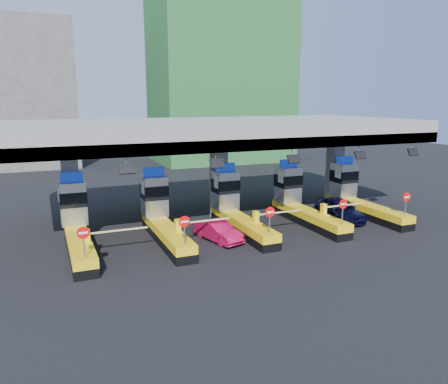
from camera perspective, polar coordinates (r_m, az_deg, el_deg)
name	(u,v)px	position (r m, az deg, el deg)	size (l,w,h in m)	color
ground	(236,229)	(29.10, 1.55, -4.82)	(120.00, 120.00, 0.00)	black
toll_canopy	(219,133)	(30.59, -0.61, 7.71)	(28.00, 12.09, 7.00)	slate
toll_lane_far_left	(76,224)	(26.64, -18.75, -3.92)	(4.43, 8.00, 4.16)	black
toll_lane_left	(161,215)	(27.38, -8.26, -2.98)	(4.43, 8.00, 4.16)	black
toll_lane_center	(234,207)	(28.98, 1.35, -2.02)	(4.43, 8.00, 4.16)	black
toll_lane_right	(299,201)	(31.30, 9.74, -1.14)	(4.43, 8.00, 4.16)	black
toll_lane_far_right	(356,195)	(34.20, 16.83, -0.37)	(4.43, 8.00, 4.16)	black
bg_building_scaffold	(220,58)	(62.26, -0.49, 17.11)	(18.00, 12.00, 28.00)	#1E5926
bg_building_concrete	(15,95)	(61.44, -25.61, 11.37)	(14.00, 10.00, 18.00)	#4C4C49
van	(339,209)	(32.05, 14.83, -2.17)	(1.88, 4.68, 1.59)	black
red_car	(218,231)	(26.51, -0.78, -5.13)	(1.28, 3.68, 1.21)	#B80E40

